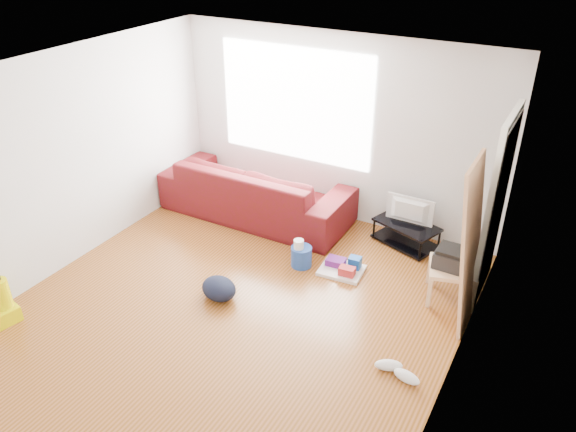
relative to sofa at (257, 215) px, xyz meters
The scene contains 13 objects.
room 2.40m from the sofa, 61.40° to the right, with size 4.51×5.01×2.51m.
sofa is the anchor object (origin of this frame).
tv_stand 2.09m from the sofa, ahead, with size 0.89×0.69×0.30m.
tv 2.14m from the sofa, ahead, with size 0.61×0.08×0.35m, color black.
side_table 2.94m from the sofa, 11.30° to the right, with size 0.61×0.61×0.40m.
printer 2.96m from the sofa, 11.30° to the right, with size 0.42×0.32×0.22m.
bucket 1.40m from the sofa, 35.59° to the right, with size 0.25×0.25×0.25m, color #1C4297.
toilet_paper 1.41m from the sofa, 37.09° to the right, with size 0.12×0.12×0.11m, color silver.
cleaning_tray 1.77m from the sofa, 22.88° to the right, with size 0.54×0.45×0.18m.
backpack 1.92m from the sofa, 70.64° to the right, with size 0.43×0.34×0.23m, color black.
sneakers 3.40m from the sofa, 35.74° to the right, with size 0.48×0.24×0.11m.
vacuum 3.41m from the sofa, 108.72° to the right, with size 0.31×0.34×1.23m.
door_panel 3.16m from the sofa, 16.01° to the right, with size 0.04×0.71×1.78m, color tan.
Camera 1 is at (2.82, -3.87, 3.81)m, focal length 35.00 mm.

